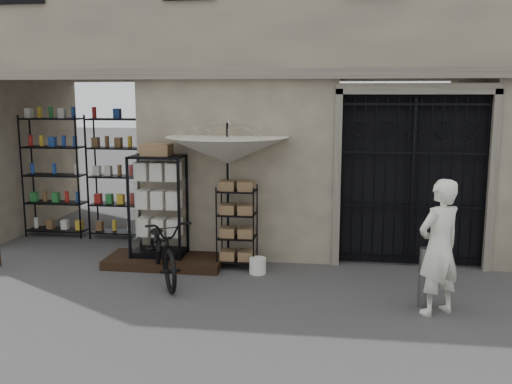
# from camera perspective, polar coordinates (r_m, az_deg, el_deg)

# --- Properties ---
(ground) EXTENTS (80.00, 80.00, 0.00)m
(ground) POSITION_cam_1_polar(r_m,az_deg,el_deg) (8.15, 4.28, -11.21)
(ground) COLOR black
(ground) RESTS_ON ground
(main_building) EXTENTS (14.00, 4.00, 9.00)m
(main_building) POSITION_cam_1_polar(r_m,az_deg,el_deg) (11.71, 5.94, 17.51)
(main_building) COLOR tan
(main_building) RESTS_ON ground
(shop_recess) EXTENTS (3.00, 1.70, 3.00)m
(shop_recess) POSITION_cam_1_polar(r_m,az_deg,el_deg) (11.61, -17.39, 2.33)
(shop_recess) COLOR black
(shop_recess) RESTS_ON ground
(shop_shelving) EXTENTS (2.70, 0.50, 2.50)m
(shop_shelving) POSITION_cam_1_polar(r_m,az_deg,el_deg) (12.11, -16.54, 1.47)
(shop_shelving) COLOR black
(shop_shelving) RESTS_ON ground
(iron_gate) EXTENTS (2.50, 0.21, 3.00)m
(iron_gate) POSITION_cam_1_polar(r_m,az_deg,el_deg) (10.06, 15.27, 1.34)
(iron_gate) COLOR black
(iron_gate) RESTS_ON ground
(step_platform) EXTENTS (2.00, 0.90, 0.15)m
(step_platform) POSITION_cam_1_polar(r_m,az_deg,el_deg) (10.00, -9.06, -6.85)
(step_platform) COLOR black
(step_platform) RESTS_ON ground
(display_cabinet) EXTENTS (1.01, 0.82, 1.89)m
(display_cabinet) POSITION_cam_1_polar(r_m,az_deg,el_deg) (9.92, -9.71, -1.90)
(display_cabinet) COLOR black
(display_cabinet) RESTS_ON step_platform
(wire_rack) EXTENTS (0.66, 0.50, 1.41)m
(wire_rack) POSITION_cam_1_polar(r_m,az_deg,el_deg) (9.61, -1.90, -3.61)
(wire_rack) COLOR black
(wire_rack) RESTS_ON ground
(market_umbrella) EXTENTS (2.30, 2.32, 2.93)m
(market_umbrella) POSITION_cam_1_polar(r_m,az_deg,el_deg) (9.55, -2.88, 4.93)
(market_umbrella) COLOR black
(market_umbrella) RESTS_ON ground
(white_bucket) EXTENTS (0.28, 0.28, 0.26)m
(white_bucket) POSITION_cam_1_polar(r_m,az_deg,el_deg) (9.44, 0.16, -7.38)
(white_bucket) COLOR silver
(white_bucket) RESTS_ON ground
(bicycle) EXTENTS (1.10, 1.24, 1.98)m
(bicycle) POSITION_cam_1_polar(r_m,az_deg,el_deg) (9.29, -9.22, -8.65)
(bicycle) COLOR black
(bicycle) RESTS_ON ground
(steel_bollard) EXTENTS (0.20, 0.20, 0.85)m
(steel_bollard) POSITION_cam_1_polar(r_m,az_deg,el_deg) (8.25, 16.47, -8.23)
(steel_bollard) COLOR slate
(steel_bollard) RESTS_ON ground
(shopkeeper) EXTENTS (1.61, 1.88, 0.44)m
(shopkeeper) POSITION_cam_1_polar(r_m,az_deg,el_deg) (8.23, 17.49, -11.47)
(shopkeeper) COLOR silver
(shopkeeper) RESTS_ON ground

